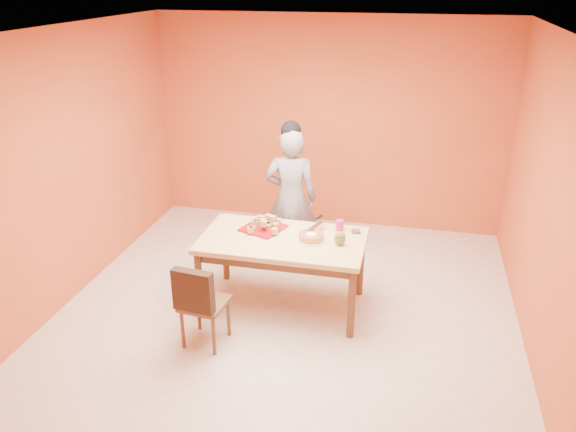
% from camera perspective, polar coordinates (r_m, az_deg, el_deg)
% --- Properties ---
extents(floor, '(5.00, 5.00, 0.00)m').
position_cam_1_polar(floor, '(5.60, -0.50, -10.59)').
color(floor, beige).
rests_on(floor, ground).
extents(ceiling, '(5.00, 5.00, 0.00)m').
position_cam_1_polar(ceiling, '(4.66, -0.63, 18.07)').
color(ceiling, silver).
rests_on(ceiling, wall_back).
extents(wall_back, '(4.50, 0.00, 4.50)m').
position_cam_1_polar(wall_back, '(7.31, 4.08, 9.31)').
color(wall_back, '#D55C31').
rests_on(wall_back, floor).
extents(wall_left, '(0.00, 5.00, 5.00)m').
position_cam_1_polar(wall_left, '(5.89, -22.42, 3.99)').
color(wall_left, '#D55C31').
rests_on(wall_left, floor).
extents(wall_right, '(0.00, 5.00, 5.00)m').
position_cam_1_polar(wall_right, '(4.99, 25.46, 0.05)').
color(wall_right, '#D55C31').
rests_on(wall_right, floor).
extents(dining_table, '(1.60, 0.90, 0.76)m').
position_cam_1_polar(dining_table, '(5.52, -0.54, -3.16)').
color(dining_table, tan).
rests_on(dining_table, floor).
extents(dining_chair, '(0.43, 0.49, 0.84)m').
position_cam_1_polar(dining_chair, '(5.13, -8.56, -8.65)').
color(dining_chair, brown).
rests_on(dining_chair, floor).
extents(pastry_pile, '(0.33, 0.33, 0.11)m').
position_cam_1_polar(pastry_pile, '(5.64, -2.55, -0.62)').
color(pastry_pile, tan).
rests_on(pastry_pile, pastry_platter).
extents(person, '(0.64, 0.46, 1.61)m').
position_cam_1_polar(person, '(6.32, 0.29, 1.85)').
color(person, gray).
rests_on(person, floor).
extents(pastry_platter, '(0.48, 0.48, 0.02)m').
position_cam_1_polar(pastry_platter, '(5.67, -2.53, -1.23)').
color(pastry_platter, maroon).
rests_on(pastry_platter, dining_table).
extents(red_dinner_plate, '(0.30, 0.30, 0.01)m').
position_cam_1_polar(red_dinner_plate, '(5.71, -1.80, -1.08)').
color(red_dinner_plate, maroon).
rests_on(red_dinner_plate, dining_table).
extents(white_cake_plate, '(0.38, 0.38, 0.01)m').
position_cam_1_polar(white_cake_plate, '(5.43, 2.36, -2.44)').
color(white_cake_plate, silver).
rests_on(white_cake_plate, dining_table).
extents(sponge_cake, '(0.26, 0.26, 0.05)m').
position_cam_1_polar(sponge_cake, '(5.42, 2.37, -2.13)').
color(sponge_cake, orange).
rests_on(sponge_cake, white_cake_plate).
extents(cake_server, '(0.15, 0.30, 0.01)m').
position_cam_1_polar(cake_server, '(5.56, 2.82, -1.03)').
color(cake_server, silver).
rests_on(cake_server, sponge_cake).
extents(egg_ornament, '(0.13, 0.11, 0.14)m').
position_cam_1_polar(egg_ornament, '(5.34, 5.29, -2.26)').
color(egg_ornament, olive).
rests_on(egg_ornament, dining_table).
extents(magenta_glass, '(0.09, 0.09, 0.11)m').
position_cam_1_polar(magenta_glass, '(5.64, 5.27, -0.96)').
color(magenta_glass, '#C11D76').
rests_on(magenta_glass, dining_table).
extents(checker_tin, '(0.11, 0.11, 0.03)m').
position_cam_1_polar(checker_tin, '(5.63, 6.90, -1.55)').
color(checker_tin, '#3E1E10').
rests_on(checker_tin, dining_table).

